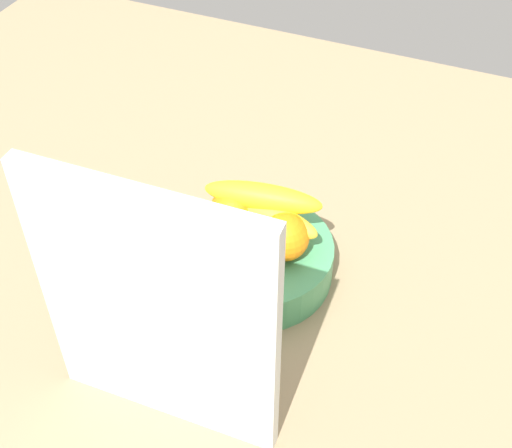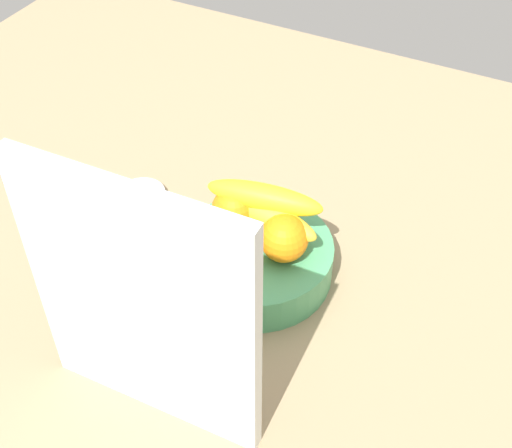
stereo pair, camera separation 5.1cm
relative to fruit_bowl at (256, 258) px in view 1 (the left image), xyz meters
The scene contains 9 objects.
ground_plane 5.13cm from the fruit_bowl, behind, with size 180.00×140.00×3.00cm, color #97805E.
fruit_bowl is the anchor object (origin of this frame).
orange_front_left 8.44cm from the fruit_bowl, 66.69° to the left, with size 6.82×6.82×6.82cm, color orange.
orange_front_right 7.74cm from the fruit_bowl, behind, with size 6.82×6.82×6.82cm, color orange.
orange_center 7.42cm from the fruit_bowl, 99.65° to the right, with size 6.82×6.82×6.82cm, color orange.
orange_back_left 7.88cm from the fruit_bowl, 23.05° to the right, with size 6.82×6.82×6.82cm, color orange.
banana_bunch 7.59cm from the fruit_bowl, 80.25° to the right, with size 18.97×11.62×8.40cm.
cutting_board 29.57cm from the fruit_bowl, 87.85° to the left, with size 28.00×1.80×36.00cm, color white.
jar_lid 25.19cm from the fruit_bowl, 13.93° to the right, with size 7.95×7.95×1.30cm, color silver.
Camera 1 is at (-24.89, 65.08, 77.03)cm, focal length 49.26 mm.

